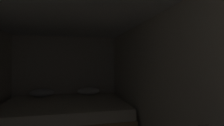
% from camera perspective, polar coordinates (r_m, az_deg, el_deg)
% --- Properties ---
extents(wall_back, '(2.53, 0.05, 2.06)m').
position_cam_1_polar(wall_back, '(4.59, -14.27, -4.70)').
color(wall_back, beige).
rests_on(wall_back, ground).
extents(wall_right, '(0.05, 4.77, 2.06)m').
position_cam_1_polar(wall_right, '(2.48, 14.89, -8.85)').
color(wall_right, beige).
rests_on(wall_right, ground).
extents(ceiling_slab, '(2.53, 4.77, 0.05)m').
position_cam_1_polar(ceiling_slab, '(2.27, -15.47, 17.18)').
color(ceiling_slab, white).
rests_on(ceiling_slab, wall_left).
extents(bed, '(2.31, 1.77, 0.83)m').
position_cam_1_polar(bed, '(3.79, -14.54, -16.45)').
color(bed, tan).
rests_on(bed, ground).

